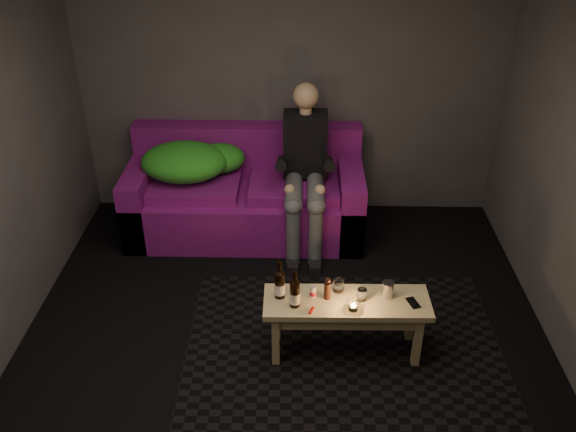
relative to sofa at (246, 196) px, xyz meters
The scene contains 17 objects.
floor 1.90m from the sofa, 77.15° to the right, with size 4.50×4.50×0.00m, color black.
room 1.92m from the sofa, 72.93° to the right, with size 4.50×4.50×4.50m.
rug 1.91m from the sofa, 63.03° to the right, with size 2.34×1.70×0.01m, color black.
sofa is the anchor object (origin of this frame).
green_blanket 0.63m from the sofa, behind, with size 0.96×0.66×0.33m.
person 0.72m from the sofa, 17.75° to the right, with size 0.39×0.91×1.46m.
coffee_table 1.93m from the sofa, 63.70° to the right, with size 1.18×0.39×0.48m.
beer_bottle_a 1.76m from the sofa, 77.33° to the right, with size 0.08×0.08×0.30m.
beer_bottle_b 1.88m from the sofa, 74.80° to the right, with size 0.07×0.07×0.29m.
salt_shaker 1.81m from the sofa, 70.07° to the right, with size 0.04×0.04×0.09m, color silver.
pepper_mill 1.86m from the sofa, 67.29° to the right, with size 0.05×0.05×0.13m, color black.
tumbler_back 1.82m from the sofa, 63.82° to the right, with size 0.08×0.08×0.09m, color white.
tealight 2.04m from the sofa, 64.09° to the right, with size 0.07×0.07×0.05m.
tumbler_front 1.98m from the sofa, 60.91° to the right, with size 0.07×0.07×0.09m, color white.
steel_cup 2.04m from the sofa, 55.78° to the right, with size 0.09×0.09×0.12m, color #AEB1B5.
smartphone 2.20m from the sofa, 53.15° to the right, with size 0.06×0.12×0.01m, color black.
red_lighter 1.95m from the sofa, 71.95° to the right, with size 0.02×0.07×0.01m, color red.
Camera 1 is at (0.10, -3.27, 3.19)m, focal length 38.00 mm.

